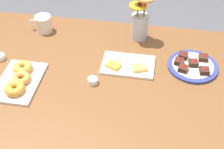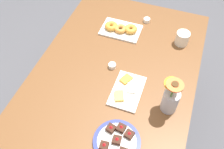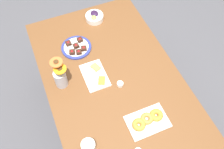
# 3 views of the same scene
# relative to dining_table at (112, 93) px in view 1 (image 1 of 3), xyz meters

# --- Properties ---
(dining_table) EXTENTS (1.60, 1.00, 0.74)m
(dining_table) POSITION_rel_dining_table_xyz_m (0.00, 0.00, 0.00)
(dining_table) COLOR brown
(dining_table) RESTS_ON ground_plane
(coffee_mug) EXTENTS (0.13, 0.09, 0.09)m
(coffee_mug) POSITION_rel_dining_table_xyz_m (0.45, -0.35, 0.13)
(coffee_mug) COLOR silver
(coffee_mug) RESTS_ON dining_table
(cheese_platter) EXTENTS (0.26, 0.17, 0.03)m
(cheese_platter) POSITION_rel_dining_table_xyz_m (-0.06, -0.11, 0.10)
(cheese_platter) COLOR white
(cheese_platter) RESTS_ON dining_table
(croissant_platter) EXTENTS (0.19, 0.28, 0.05)m
(croissant_platter) POSITION_rel_dining_table_xyz_m (0.42, 0.08, 0.11)
(croissant_platter) COLOR white
(croissant_platter) RESTS_ON dining_table
(jam_cup_honey) EXTENTS (0.05, 0.05, 0.03)m
(jam_cup_honey) POSITION_rel_dining_table_xyz_m (0.59, -0.07, 0.10)
(jam_cup_honey) COLOR white
(jam_cup_honey) RESTS_ON dining_table
(jam_cup_berry) EXTENTS (0.05, 0.05, 0.03)m
(jam_cup_berry) POSITION_rel_dining_table_xyz_m (0.09, 0.03, 0.10)
(jam_cup_berry) COLOR white
(jam_cup_berry) RESTS_ON dining_table
(dessert_plate) EXTENTS (0.25, 0.25, 0.05)m
(dessert_plate) POSITION_rel_dining_table_xyz_m (-0.38, -0.16, 0.10)
(dessert_plate) COLOR navy
(dessert_plate) RESTS_ON dining_table
(flower_vase) EXTENTS (0.12, 0.10, 0.26)m
(flower_vase) POSITION_rel_dining_table_xyz_m (-0.09, -0.37, 0.18)
(flower_vase) COLOR #B2B2BC
(flower_vase) RESTS_ON dining_table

